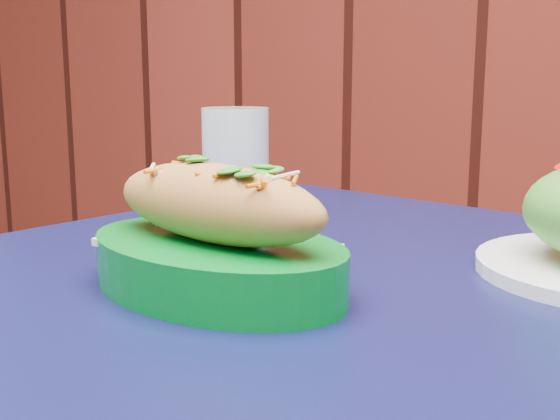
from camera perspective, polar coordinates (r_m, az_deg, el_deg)
The scene contains 3 objects.
cafe_table at distance 0.60m, azimuth 5.13°, elevation -14.44°, with size 0.95×0.95×0.75m.
banh_mi_basket at distance 0.56m, azimuth -5.24°, elevation -2.21°, with size 0.26×0.20×0.11m.
water_glass at distance 0.86m, azimuth -3.62°, elevation 3.91°, with size 0.08×0.08×0.13m, color silver.
Camera 1 is at (0.11, 1.01, 0.92)m, focal length 45.00 mm.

